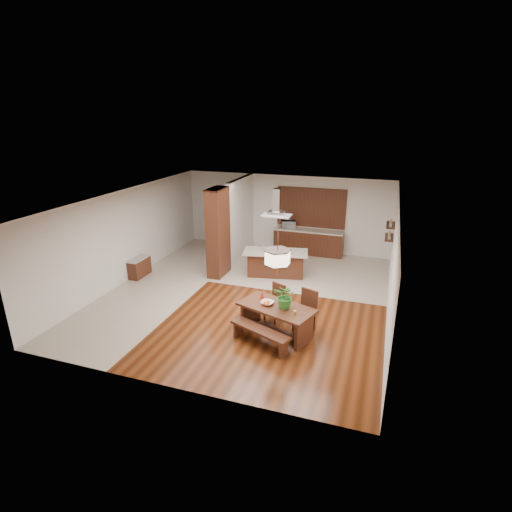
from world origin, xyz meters
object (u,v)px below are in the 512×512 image
(dining_chair_left, at_px, (274,303))
(fruit_bowl, at_px, (267,303))
(hallway_console, at_px, (140,267))
(kitchen_island, at_px, (276,263))
(pendant_lantern, at_px, (278,247))
(dining_table, at_px, (276,314))
(foliage_plant, at_px, (286,297))
(dining_chair_right, at_px, (304,312))
(dining_bench, at_px, (260,337))
(microwave, at_px, (288,224))
(island_cup, at_px, (288,252))
(range_hood, at_px, (277,202))

(dining_chair_left, height_order, fruit_bowl, dining_chair_left)
(hallway_console, relative_size, dining_chair_left, 0.91)
(fruit_bowl, relative_size, kitchen_island, 0.14)
(fruit_bowl, bearing_deg, pendant_lantern, -7.50)
(dining_table, xyz_separation_m, dining_chair_left, (-0.25, 0.67, -0.07))
(hallway_console, height_order, foliage_plant, foliage_plant)
(dining_chair_right, bearing_deg, dining_bench, -109.09)
(dining_chair_right, height_order, foliage_plant, foliage_plant)
(dining_chair_left, xyz_separation_m, microwave, (-1.01, 5.45, 0.61))
(hallway_console, bearing_deg, pendant_lantern, -21.74)
(hallway_console, distance_m, microwave, 5.73)
(dining_chair_right, bearing_deg, island_cup, 131.72)
(microwave, bearing_deg, hallway_console, -155.50)
(dining_bench, bearing_deg, dining_chair_left, 91.48)
(dining_table, bearing_deg, island_cup, 99.81)
(pendant_lantern, xyz_separation_m, kitchen_island, (-1.04, 3.60, -1.81))
(dining_chair_right, bearing_deg, kitchen_island, 137.57)
(dining_bench, xyz_separation_m, range_hood, (-0.82, 4.22, 2.25))
(dining_table, relative_size, kitchen_island, 0.91)
(foliage_plant, bearing_deg, dining_chair_right, 46.18)
(foliage_plant, bearing_deg, island_cup, 103.25)
(dining_chair_right, relative_size, pendant_lantern, 0.80)
(hallway_console, bearing_deg, range_hood, 19.58)
(hallway_console, relative_size, pendant_lantern, 0.67)
(dining_chair_left, bearing_deg, dining_chair_right, 3.60)
(dining_chair_right, xyz_separation_m, fruit_bowl, (-0.85, -0.34, 0.27))
(foliage_plant, xyz_separation_m, microwave, (-1.48, 6.15, 0.04))
(foliage_plant, bearing_deg, hallway_console, 158.86)
(island_cup, bearing_deg, dining_chair_right, -68.82)
(fruit_bowl, relative_size, microwave, 0.60)
(hallway_console, xyz_separation_m, range_hood, (4.23, 1.50, 2.15))
(hallway_console, bearing_deg, island_cup, 16.83)
(fruit_bowl, xyz_separation_m, microwave, (-1.02, 6.09, 0.30))
(dining_bench, bearing_deg, pendant_lantern, 70.93)
(fruit_bowl, height_order, range_hood, range_hood)
(dining_table, relative_size, range_hood, 2.23)
(hallway_console, xyz_separation_m, foliage_plant, (5.49, -2.12, 0.74))
(hallway_console, xyz_separation_m, pendant_lantern, (5.26, -2.10, 1.93))
(foliage_plant, relative_size, fruit_bowl, 1.95)
(dining_table, height_order, foliage_plant, foliage_plant)
(dining_bench, relative_size, island_cup, 11.97)
(dining_table, height_order, range_hood, range_hood)
(microwave, bearing_deg, kitchen_island, -105.65)
(range_hood, xyz_separation_m, microwave, (-0.22, 2.52, -1.37))
(range_hood, bearing_deg, microwave, 95.00)
(dining_chair_right, height_order, kitchen_island, dining_chair_right)
(range_hood, bearing_deg, fruit_bowl, -77.42)
(dining_bench, distance_m, fruit_bowl, 0.87)
(range_hood, bearing_deg, island_cup, -12.34)
(dining_bench, height_order, range_hood, range_hood)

